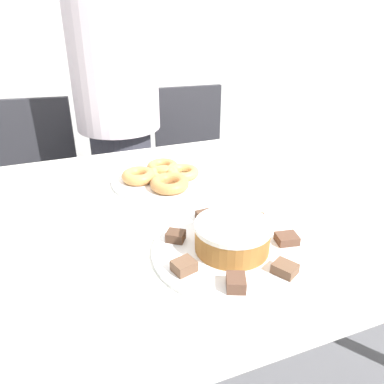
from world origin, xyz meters
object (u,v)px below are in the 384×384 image
at_px(office_chair_right, 195,173).
at_px(frosted_cake, 232,236).
at_px(plate_cake, 231,250).
at_px(plate_donuts, 164,179).
at_px(office_chair_left, 39,197).
at_px(person_standing, 119,119).

xyz_separation_m(office_chair_right, frosted_cake, (-0.38, -1.21, 0.38)).
bearing_deg(plate_cake, office_chair_right, 72.46).
xyz_separation_m(office_chair_right, plate_donuts, (-0.41, -0.75, 0.34)).
bearing_deg(office_chair_right, plate_cake, -103.08).
height_order(office_chair_left, frosted_cake, office_chair_left).
distance_m(person_standing, plate_donuts, 0.64).
bearing_deg(frosted_cake, plate_donuts, 93.68).
bearing_deg(plate_cake, person_standing, 92.95).
xyz_separation_m(office_chair_right, plate_cake, (-0.38, -1.21, 0.34)).
distance_m(person_standing, frosted_cake, 1.10).
distance_m(plate_cake, frosted_cake, 0.04).
relative_size(office_chair_left, plate_donuts, 2.52).
bearing_deg(plate_cake, frosted_cake, 97.13).
bearing_deg(plate_donuts, plate_cake, -86.32).
xyz_separation_m(plate_cake, frosted_cake, (-0.00, 0.00, 0.04)).
relative_size(person_standing, plate_donuts, 4.41).
bearing_deg(person_standing, office_chair_left, 165.46).
height_order(plate_donuts, frosted_cake, frosted_cake).
height_order(office_chair_left, plate_cake, office_chair_left).
height_order(office_chair_right, frosted_cake, office_chair_right).
xyz_separation_m(office_chair_left, plate_cake, (0.48, -1.21, 0.34)).
height_order(plate_cake, plate_donuts, same).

